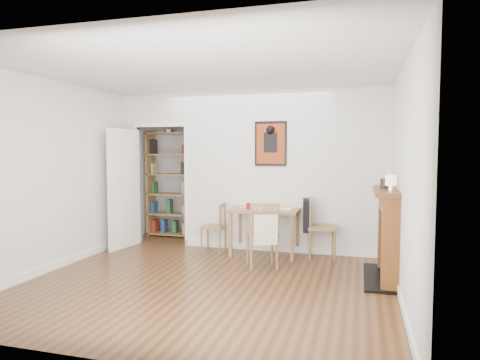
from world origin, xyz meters
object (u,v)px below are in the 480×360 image
(chair_left, at_px, (214,227))
(red_glass, at_px, (249,206))
(fireplace, at_px, (389,231))
(ceramic_jar_a, at_px, (384,183))
(orange_fruit, at_px, (278,206))
(chair_right, at_px, (320,227))
(ceramic_jar_b, at_px, (388,183))
(mantel_lamp, at_px, (391,181))
(notebook, at_px, (284,209))
(chair_front, at_px, (262,234))
(dining_table, at_px, (265,214))
(bookshelf, at_px, (169,184))

(chair_left, xyz_separation_m, red_glass, (0.61, -0.10, 0.38))
(fireplace, distance_m, ceramic_jar_a, 0.62)
(red_glass, bearing_deg, orange_fruit, 21.34)
(chair_right, relative_size, ceramic_jar_b, 10.29)
(fireplace, xyz_separation_m, ceramic_jar_b, (-0.01, 0.30, 0.59))
(ceramic_jar_b, bearing_deg, chair_left, 168.87)
(chair_right, bearing_deg, mantel_lamp, -53.52)
(notebook, bearing_deg, orange_fruit, 162.93)
(chair_front, height_order, ceramic_jar_a, ceramic_jar_a)
(notebook, distance_m, ceramic_jar_b, 1.65)
(ceramic_jar_b, bearing_deg, notebook, 159.44)
(chair_right, bearing_deg, orange_fruit, 176.27)
(chair_left, distance_m, notebook, 1.20)
(chair_right, bearing_deg, chair_front, -135.11)
(chair_left, height_order, ceramic_jar_b, ceramic_jar_b)
(chair_left, bearing_deg, mantel_lamp, -24.79)
(chair_right, distance_m, fireplace, 1.26)
(ceramic_jar_a, bearing_deg, orange_fruit, 152.34)
(chair_front, height_order, notebook, chair_front)
(chair_right, xyz_separation_m, fireplace, (0.93, -0.85, 0.13))
(red_glass, height_order, notebook, red_glass)
(chair_left, relative_size, red_glass, 8.23)
(chair_right, xyz_separation_m, orange_fruit, (-0.67, 0.04, 0.29))
(dining_table, height_order, bookshelf, bookshelf)
(mantel_lamp, distance_m, ceramic_jar_b, 0.70)
(bookshelf, bearing_deg, red_glass, -30.54)
(dining_table, relative_size, mantel_lamp, 5.32)
(red_glass, bearing_deg, dining_table, 23.64)
(dining_table, height_order, mantel_lamp, mantel_lamp)
(fireplace, distance_m, red_glass, 2.16)
(ceramic_jar_a, xyz_separation_m, ceramic_jar_b, (0.06, 0.22, -0.02))
(bookshelf, relative_size, fireplace, 1.61)
(chair_front, distance_m, bookshelf, 2.85)
(chair_right, height_order, chair_front, same)
(fireplace, bearing_deg, red_glass, 160.45)
(ceramic_jar_a, bearing_deg, chair_front, 179.08)
(red_glass, xyz_separation_m, ceramic_jar_a, (1.97, -0.64, 0.44))
(bookshelf, height_order, mantel_lamp, bookshelf)
(chair_left, bearing_deg, dining_table, 0.49)
(chair_front, xyz_separation_m, red_glass, (-0.36, 0.61, 0.31))
(dining_table, xyz_separation_m, red_glass, (-0.24, -0.10, 0.14))
(fireplace, relative_size, mantel_lamp, 6.20)
(bookshelf, bearing_deg, ceramic_jar_a, -24.38)
(chair_left, height_order, red_glass, red_glass)
(red_glass, height_order, mantel_lamp, mantel_lamp)
(chair_front, distance_m, fireplace, 1.68)
(chair_left, bearing_deg, chair_front, -36.07)
(fireplace, bearing_deg, chair_front, 176.26)
(chair_right, relative_size, fireplace, 0.74)
(mantel_lamp, bearing_deg, ceramic_jar_b, 89.41)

